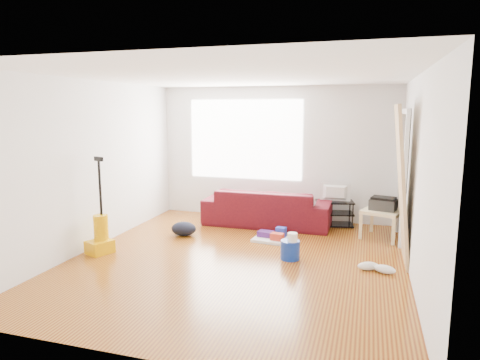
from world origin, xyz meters
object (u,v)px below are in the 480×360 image
(cleaning_tray, at_px, (273,237))
(backpack, at_px, (184,235))
(sofa, at_px, (267,225))
(side_table, at_px, (383,214))
(tv_stand, at_px, (334,213))
(vacuum, at_px, (100,235))
(bucket, at_px, (290,259))

(cleaning_tray, xyz_separation_m, backpack, (-1.47, -0.16, -0.06))
(backpack, bearing_deg, cleaning_tray, 5.10)
(sofa, relative_size, side_table, 3.08)
(sofa, bearing_deg, backpack, 42.40)
(sofa, distance_m, tv_stand, 1.22)
(sofa, distance_m, side_table, 2.03)
(tv_stand, xyz_separation_m, backpack, (-2.34, -1.34, -0.24))
(cleaning_tray, relative_size, backpack, 1.43)
(vacuum, bearing_deg, sofa, 70.09)
(sofa, height_order, bucket, sofa)
(sofa, distance_m, bucket, 1.84)
(sofa, distance_m, backpack, 1.58)
(backpack, bearing_deg, vacuum, -126.41)
(tv_stand, distance_m, side_table, 0.98)
(cleaning_tray, bearing_deg, side_table, 21.16)
(vacuum, bearing_deg, bucket, 32.80)
(sofa, height_order, side_table, side_table)
(tv_stand, distance_m, backpack, 2.71)
(tv_stand, xyz_separation_m, bucket, (-0.45, -1.96, -0.24))
(side_table, distance_m, cleaning_tray, 1.82)
(bucket, bearing_deg, tv_stand, 77.18)
(sofa, relative_size, tv_stand, 3.12)
(sofa, xyz_separation_m, side_table, (1.98, -0.26, 0.39))
(cleaning_tray, bearing_deg, vacuum, -150.23)
(vacuum, bearing_deg, backpack, 76.67)
(bucket, bearing_deg, side_table, 48.84)
(backpack, bearing_deg, sofa, 41.21)
(tv_stand, height_order, backpack, tv_stand)
(tv_stand, height_order, side_table, side_table)
(cleaning_tray, bearing_deg, backpack, -173.70)
(tv_stand, relative_size, side_table, 0.99)
(sofa, xyz_separation_m, cleaning_tray, (0.30, -0.90, 0.06))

